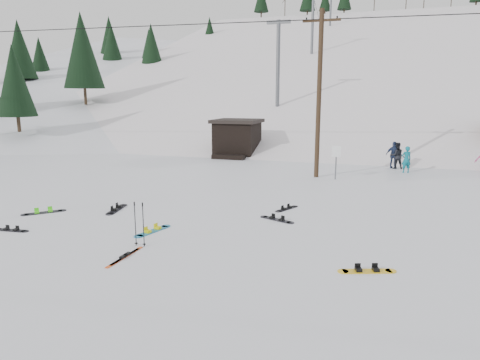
% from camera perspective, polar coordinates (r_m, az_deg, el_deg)
% --- Properties ---
extents(ground, '(200.00, 200.00, 0.00)m').
position_cam_1_polar(ground, '(12.04, -9.28, -10.98)').
color(ground, silver).
rests_on(ground, ground).
extents(ski_slope, '(60.00, 85.24, 65.97)m').
position_cam_1_polar(ski_slope, '(67.15, 12.94, -3.32)').
color(ski_slope, white).
rests_on(ski_slope, ground).
extents(ridge_left, '(47.54, 95.03, 58.38)m').
position_cam_1_polar(ridge_left, '(72.71, -17.12, -1.62)').
color(ridge_left, silver).
rests_on(ridge_left, ground).
extents(treeline_left, '(20.00, 64.00, 10.00)m').
position_cam_1_polar(treeline_left, '(63.59, -20.33, 6.45)').
color(treeline_left, black).
rests_on(treeline_left, ground).
extents(treeline_crest, '(50.00, 6.00, 10.00)m').
position_cam_1_polar(treeline_crest, '(96.12, 14.95, 8.14)').
color(treeline_crest, black).
rests_on(treeline_crest, ski_slope).
extents(utility_pole, '(2.00, 0.26, 9.00)m').
position_cam_1_polar(utility_pole, '(24.09, 10.50, 11.42)').
color(utility_pole, '#3A2819').
rests_on(utility_pole, ground).
extents(trail_sign, '(0.50, 0.09, 1.85)m').
position_cam_1_polar(trail_sign, '(23.77, 12.70, 3.10)').
color(trail_sign, '#595B60').
rests_on(trail_sign, ground).
extents(lift_hut, '(3.40, 4.10, 2.75)m').
position_cam_1_polar(lift_hut, '(32.61, -0.39, 5.66)').
color(lift_hut, black).
rests_on(lift_hut, ground).
extents(lift_tower_near, '(2.20, 0.36, 8.00)m').
position_cam_1_polar(lift_tower_near, '(41.06, 5.11, 15.84)').
color(lift_tower_near, '#595B60').
rests_on(lift_tower_near, ski_slope).
extents(lift_tower_mid, '(2.20, 0.36, 8.00)m').
position_cam_1_polar(lift_tower_mid, '(61.37, 9.67, 20.29)').
color(lift_tower_mid, '#595B60').
rests_on(lift_tower_mid, ski_slope).
extents(lift_tower_far, '(2.20, 0.36, 8.00)m').
position_cam_1_polar(lift_tower_far, '(82.05, 12.04, 22.47)').
color(lift_tower_far, '#595B60').
rests_on(lift_tower_far, ski_slope).
extents(hero_snowboard, '(0.64, 1.57, 0.11)m').
position_cam_1_polar(hero_snowboard, '(14.84, -11.56, -6.63)').
color(hero_snowboard, teal).
rests_on(hero_snowboard, ground).
extents(hero_skis, '(0.15, 1.71, 0.09)m').
position_cam_1_polar(hero_skis, '(12.76, -15.10, -9.80)').
color(hero_skis, '#BA3F13').
rests_on(hero_skis, ground).
extents(ski_poles, '(0.38, 0.10, 1.37)m').
position_cam_1_polar(ski_poles, '(13.35, -13.28, -5.69)').
color(ski_poles, black).
rests_on(ski_poles, ground).
extents(board_scatter_a, '(1.30, 0.36, 0.09)m').
position_cam_1_polar(board_scatter_a, '(16.57, -28.20, -5.89)').
color(board_scatter_a, black).
rests_on(board_scatter_a, ground).
extents(board_scatter_b, '(0.58, 1.68, 0.12)m').
position_cam_1_polar(board_scatter_b, '(17.93, -16.11, -3.73)').
color(board_scatter_b, black).
rests_on(board_scatter_b, ground).
extents(board_scatter_c, '(1.23, 1.27, 0.11)m').
position_cam_1_polar(board_scatter_c, '(18.45, -24.71, -3.92)').
color(board_scatter_c, black).
rests_on(board_scatter_c, ground).
extents(board_scatter_d, '(1.38, 0.73, 0.10)m').
position_cam_1_polar(board_scatter_d, '(15.90, 4.94, -5.24)').
color(board_scatter_d, black).
rests_on(board_scatter_d, ground).
extents(board_scatter_e, '(1.48, 0.71, 0.11)m').
position_cam_1_polar(board_scatter_e, '(11.87, 16.57, -11.51)').
color(board_scatter_e, yellow).
rests_on(board_scatter_e, ground).
extents(board_scatter_f, '(0.73, 1.23, 0.09)m').
position_cam_1_polar(board_scatter_f, '(17.43, 6.26, -3.80)').
color(board_scatter_f, black).
rests_on(board_scatter_f, ground).
extents(skier_teal, '(0.68, 0.57, 1.58)m').
position_cam_1_polar(skier_teal, '(27.19, 21.30, 2.56)').
color(skier_teal, '#0C6B7C').
rests_on(skier_teal, ground).
extents(skier_dark, '(0.93, 0.80, 1.64)m').
position_cam_1_polar(skier_dark, '(28.49, 20.16, 3.07)').
color(skier_dark, black).
rests_on(skier_dark, ground).
extents(skier_navy, '(1.08, 0.72, 1.70)m').
position_cam_1_polar(skier_navy, '(28.52, 19.84, 3.15)').
color(skier_navy, '#1D2849').
rests_on(skier_navy, ground).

